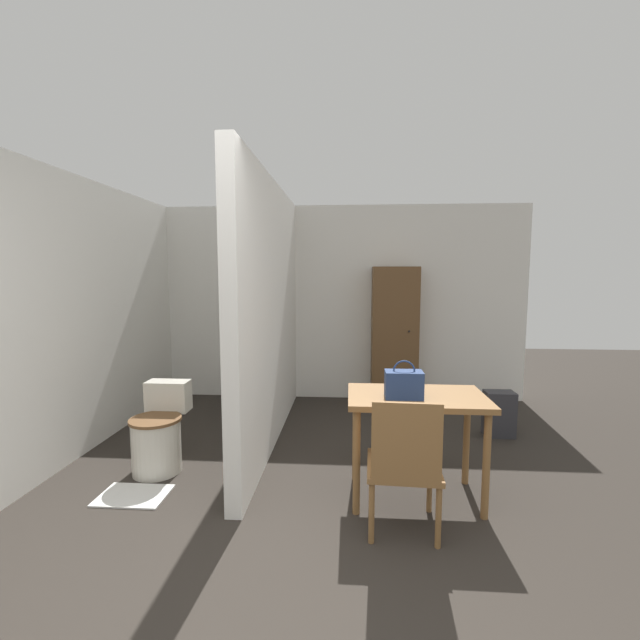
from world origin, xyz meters
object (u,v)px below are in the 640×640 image
object	(u,v)px
wooden_chair	(404,462)
toilet	(159,435)
dining_table	(416,410)
handbag	(404,384)
space_heater	(499,414)
wooden_cabinet	(394,336)

from	to	relation	value
wooden_chair	toilet	xyz separation A→B (m)	(-1.93, 0.77, -0.17)
dining_table	toilet	bearing A→B (deg)	171.26
dining_table	handbag	distance (m)	0.25
wooden_chair	toilet	distance (m)	2.08
dining_table	toilet	distance (m)	2.12
wooden_chair	space_heater	world-z (taller)	wooden_chair
toilet	space_heater	bearing A→B (deg)	17.27
wooden_chair	toilet	world-z (taller)	wooden_chair
toilet	wooden_cabinet	world-z (taller)	wooden_cabinet
wooden_cabinet	space_heater	world-z (taller)	wooden_cabinet
wooden_chair	toilet	size ratio (longest dim) A/B	1.27
dining_table	wooden_cabinet	distance (m)	2.32
dining_table	handbag	bearing A→B (deg)	-141.23
handbag	wooden_cabinet	size ratio (longest dim) A/B	0.16
dining_table	handbag	world-z (taller)	handbag
handbag	wooden_cabinet	distance (m)	2.40
toilet	space_heater	size ratio (longest dim) A/B	1.54
toilet	wooden_cabinet	size ratio (longest dim) A/B	0.41
dining_table	wooden_cabinet	world-z (taller)	wooden_cabinet
handbag	wooden_cabinet	xyz separation A→B (m)	(0.18, 2.39, -0.01)
wooden_chair	wooden_cabinet	xyz separation A→B (m)	(0.22, 2.76, 0.39)
wooden_chair	handbag	size ratio (longest dim) A/B	3.33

